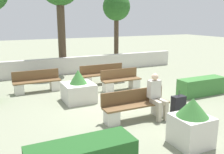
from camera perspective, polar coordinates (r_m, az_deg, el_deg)
The scene contains 12 objects.
ground_plane at distance 8.83m, azimuth 1.61°, elevation -6.35°, with size 60.00×60.00×0.00m, color gray.
perimeter_wall at distance 13.89m, azimuth -9.23°, elevation 2.66°, with size 12.92×0.30×0.90m.
bench_front at distance 7.57m, azimuth 5.49°, elevation -7.02°, with size 2.12×0.48×0.87m.
bench_left_side at distance 11.58m, azimuth -2.01°, elevation 0.21°, with size 2.14×0.49×0.87m.
bench_right_side at distance 10.55m, azimuth 2.10°, elevation -1.20°, with size 1.72×0.48×0.87m.
bench_back at distance 10.73m, azimuth -16.74°, elevation -1.47°, with size 1.90×0.49×0.87m.
person_seated_man at distance 7.65m, azimuth 10.11°, elevation -3.77°, with size 0.38×0.64×1.35m.
hedge_block_mid_left at distance 10.48m, azimuth 19.71°, elevation -2.03°, with size 2.00×0.60×0.68m.
planter_corner_left at distance 9.16m, azimuth -7.66°, elevation -2.77°, with size 1.08×1.08×1.16m.
planter_corner_right at distance 6.25m, azimuth 17.72°, elevation -9.97°, with size 0.83×0.83×1.17m.
suitcase at distance 8.30m, azimuth 14.92°, elevation -6.06°, with size 0.44×0.25×0.75m.
tree_center_right at distance 16.17m, azimuth 1.02°, elevation 15.40°, with size 1.72×1.72×4.53m.
Camera 1 is at (-3.81, -7.39, 2.96)m, focal length 40.00 mm.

